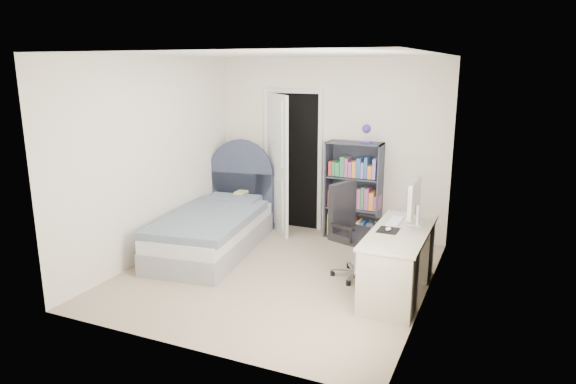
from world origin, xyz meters
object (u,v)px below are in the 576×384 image
at_px(bookcase, 354,195).
at_px(desk, 399,259).
at_px(bed, 215,227).
at_px(floor_lamp, 275,193).
at_px(office_chair, 351,226).
at_px(nightstand, 244,205).

height_order(bookcase, desk, bookcase).
relative_size(bed, floor_lamp, 1.68).
bearing_deg(desk, floor_lamp, 145.61).
bearing_deg(office_chair, bookcase, 105.23).
height_order(nightstand, office_chair, office_chair).
height_order(bookcase, office_chair, bookcase).
height_order(bed, floor_lamp, floor_lamp).
relative_size(floor_lamp, office_chair, 1.25).
relative_size(desk, office_chair, 1.33).
bearing_deg(desk, nightstand, 153.75).
xyz_separation_m(floor_lamp, office_chair, (1.53, -1.20, 0.04)).
height_order(nightstand, bookcase, bookcase).
xyz_separation_m(nightstand, bookcase, (1.59, 0.31, 0.24)).
bearing_deg(bed, office_chair, -4.05).
height_order(desk, office_chair, desk).
height_order(floor_lamp, office_chair, floor_lamp).
distance_m(bed, floor_lamp, 1.16).
bearing_deg(floor_lamp, bed, -109.51).
bearing_deg(nightstand, office_chair, -27.18).
distance_m(floor_lamp, desk, 2.61).
xyz_separation_m(desk, office_chair, (-0.62, 0.26, 0.21)).
xyz_separation_m(floor_lamp, bookcase, (1.17, 0.10, 0.07)).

